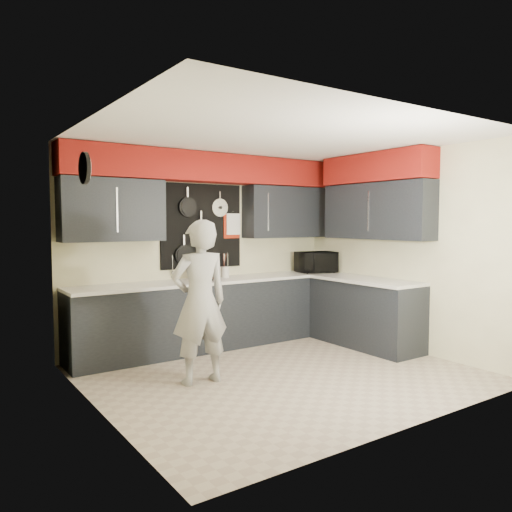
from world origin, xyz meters
TOP-DOWN VIEW (x-y plane):
  - ground at (0.00, 0.00)m, footprint 4.00×4.00m
  - back_wall_assembly at (0.01, 1.60)m, footprint 4.00×0.36m
  - right_wall_assembly at (1.85, 0.26)m, footprint 0.36×3.50m
  - left_wall_assembly at (-1.99, 0.02)m, footprint 0.05×3.50m
  - base_cabinets at (0.49, 1.13)m, footprint 3.95×2.20m
  - microwave at (1.69, 1.35)m, footprint 0.63×0.50m
  - knife_block at (-0.00, 1.49)m, footprint 0.11×0.11m
  - utensil_crock at (0.20, 1.53)m, footprint 0.12×0.12m
  - coffee_maker at (-0.22, 1.42)m, footprint 0.18×0.22m
  - person at (-0.88, 0.24)m, footprint 0.65×0.45m

SIDE VIEW (x-z plane):
  - ground at x=0.00m, z-range 0.00..0.00m
  - base_cabinets at x=0.49m, z-range 0.00..0.92m
  - person at x=-0.88m, z-range 0.00..1.71m
  - utensil_crock at x=0.20m, z-range 0.92..1.07m
  - knife_block at x=0.00m, z-range 0.92..1.12m
  - microwave at x=1.69m, z-range 0.92..1.23m
  - coffee_maker at x=-0.22m, z-range 0.93..1.25m
  - left_wall_assembly at x=-1.99m, z-range 0.03..2.63m
  - right_wall_assembly at x=1.85m, z-range 0.64..3.24m
  - back_wall_assembly at x=0.01m, z-range 0.71..3.31m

